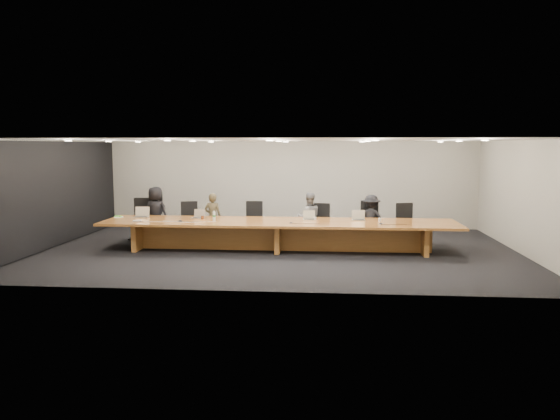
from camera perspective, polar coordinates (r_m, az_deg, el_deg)
The scene contains 28 objects.
ground at distance 13.99m, azimuth -0.11°, elevation -4.21°, with size 12.00×12.00×0.00m, color black.
back_wall at distance 17.77m, azimuth 1.04°, elevation 2.68°, with size 12.00×0.02×2.80m, color beige.
left_wall_panel at distance 15.50m, azimuth -22.56°, elevation 1.46°, with size 0.08×7.84×2.74m, color black.
conference_table at distance 13.90m, azimuth -0.11°, elevation -2.11°, with size 9.00×1.80×0.75m.
chair_far_left at distance 15.95m, azimuth -14.31°, elevation -0.88°, with size 0.61×0.61×1.20m, color black, non-canonical shape.
chair_left at distance 15.50m, azimuth -9.41°, elevation -1.14°, with size 0.57×0.57×1.12m, color black, non-canonical shape.
chair_mid_left at distance 15.31m, azimuth -2.76°, elevation -1.14°, with size 0.57×0.57×1.12m, color black, non-canonical shape.
chair_mid_right at distance 15.16m, azimuth 4.19°, elevation -1.31°, with size 0.55×0.55×1.08m, color black, non-canonical shape.
chair_right at distance 15.14m, azimuth 9.35°, elevation -1.22°, with size 0.60×0.60×1.17m, color black, non-canonical shape.
chair_far_right at distance 15.15m, azimuth 13.18°, elevation -1.38°, with size 0.57×0.57×1.13m, color black, non-canonical shape.
person_a at distance 15.76m, azimuth -12.84°, elevation -0.35°, with size 0.74×0.48×1.52m, color black.
person_b at distance 15.30m, azimuth -7.03°, elevation -0.75°, with size 0.49×0.32×1.35m, color #38311E.
person_c at distance 14.96m, azimuth 3.03°, elevation -0.81°, with size 0.68×0.53×1.39m, color slate.
person_d at distance 15.03m, azimuth 9.49°, elevation -0.96°, with size 0.86×0.50×1.34m, color black.
laptop_a at distance 15.00m, azimuth -14.29°, elevation -0.22°, with size 0.37×0.27×0.29m, color #BDAC91, non-canonical shape.
laptop_b at distance 14.53m, azimuth -8.59°, elevation -0.40°, with size 0.31×0.23×0.25m, color tan, non-canonical shape.
laptop_d at distance 14.13m, azimuth 3.05°, elevation -0.54°, with size 0.31×0.23×0.24m, color #BEB291, non-canonical shape.
laptop_e at distance 14.15m, azimuth 8.22°, elevation -0.54°, with size 0.34×0.24×0.26m, color tan, non-canonical shape.
water_bottle at distance 14.09m, azimuth -6.91°, elevation -0.62°, with size 0.07×0.07×0.23m, color silver.
amber_mug at distance 14.36m, azimuth -8.10°, elevation -0.79°, with size 0.07×0.07×0.09m, color brown.
paper_cup_near at distance 14.11m, azimuth 3.70°, elevation -0.89°, with size 0.07×0.07×0.08m, color silver.
paper_cup_far at distance 14.02m, azimuth 10.40°, elevation -1.01°, with size 0.08×0.08×0.09m, color silver.
notepad at distance 15.23m, azimuth -16.52°, elevation -0.71°, with size 0.24×0.19×0.01m, color silver.
lime_gadget at distance 15.24m, azimuth -16.57°, elevation -0.63°, with size 0.18×0.10×0.03m, color #53BA31.
av_box at distance 14.27m, azimuth -14.68°, elevation -1.11°, with size 0.21×0.15×0.03m, color #ACADB1.
mic_left at distance 14.04m, azimuth -10.39°, elevation -1.12°, with size 0.13×0.13×0.03m, color black.
mic_center at distance 13.50m, azimuth 1.17°, elevation -1.33°, with size 0.11×0.11×0.03m, color black.
mic_right at distance 13.57m, azimuth 10.49°, elevation -1.40°, with size 0.12×0.12×0.03m, color black.
Camera 1 is at (1.22, -13.68, 2.66)m, focal length 35.00 mm.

